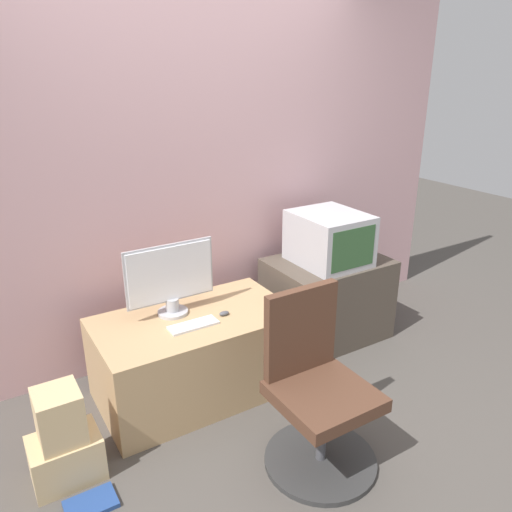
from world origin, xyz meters
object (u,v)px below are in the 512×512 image
Objects in this scene: keyboard at (193,325)px; main_monitor at (171,278)px; office_chair at (316,398)px; mouse at (224,313)px; cardboard_box_lower at (66,458)px; crt_tv at (329,238)px; book at (91,504)px.

main_monitor is at bearing 100.40° from keyboard.
mouse is at bearing 98.58° from office_chair.
office_chair is (0.11, -0.76, -0.17)m from mouse.
cardboard_box_lower is at bearing -165.65° from keyboard.
keyboard is at bearing -169.88° from crt_tv.
office_chair is 1.18m from book.
keyboard is at bearing -173.15° from mouse.
book is (0.05, -0.24, -0.11)m from cardboard_box_lower.
keyboard is 0.56× the size of crt_tv.
main_monitor is at bearing 179.81° from crt_tv.
keyboard is 1.02m from book.
office_chair reaches higher than mouse.
mouse is at bearing 12.80° from cardboard_box_lower.
keyboard reaches higher than book.
main_monitor reaches higher than cardboard_box_lower.
mouse is at bearing 25.86° from book.
cardboard_box_lower is at bearing -167.20° from mouse.
office_chair is at bearing -68.70° from main_monitor.
crt_tv is (0.95, 0.18, 0.25)m from mouse.
main_monitor reaches higher than mouse.
cardboard_box_lower is 0.27m from book.
book is at bearing 165.16° from office_chair.
mouse is 1.00m from crt_tv.
main_monitor is at bearing 143.93° from mouse.
keyboard is 0.87× the size of cardboard_box_lower.
cardboard_box_lower is (-0.77, -0.42, -0.64)m from main_monitor.
office_chair reaches higher than keyboard.
office_chair is (0.37, -0.95, -0.39)m from main_monitor.
mouse is at bearing -36.07° from main_monitor.
crt_tv is at bearing 11.87° from cardboard_box_lower.
keyboard is at bearing 14.35° from cardboard_box_lower.
office_chair is at bearing -81.42° from mouse.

